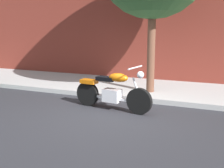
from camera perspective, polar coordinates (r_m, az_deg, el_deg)
The scene contains 3 objects.
ground_plane at distance 6.67m, azimuth 0.42°, elevation -6.25°, with size 60.00×60.00×0.00m, color #28282D.
sidewalk at distance 9.18m, azimuth 7.11°, elevation -1.01°, with size 18.38×2.96×0.14m, color #A5A5A5.
motorcycle at distance 6.93m, azimuth 0.01°, elevation -1.58°, with size 2.14×0.72×1.14m.
Camera 1 is at (2.46, -5.87, 2.01)m, focal length 44.38 mm.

